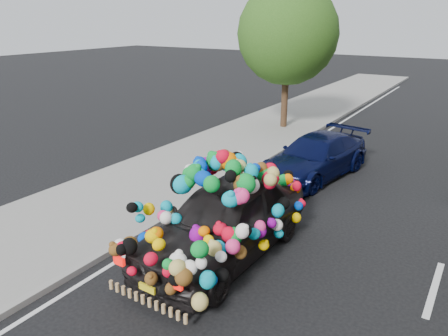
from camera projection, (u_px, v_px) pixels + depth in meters
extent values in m
plane|color=black|center=(260.00, 238.00, 9.78)|extent=(100.00, 100.00, 0.00)
cube|color=gray|center=(120.00, 196.00, 11.92)|extent=(4.00, 60.00, 0.12)
cube|color=gray|center=(176.00, 212.00, 10.94)|extent=(0.15, 60.00, 0.13)
cylinder|color=#332114|center=(285.00, 98.00, 18.84)|extent=(0.28, 0.28, 2.73)
sphere|color=#234A13|center=(288.00, 34.00, 17.96)|extent=(4.20, 4.20, 4.20)
imported|color=black|center=(225.00, 220.00, 8.90)|extent=(1.96, 4.63, 1.56)
cube|color=red|center=(119.00, 261.00, 7.41)|extent=(0.22, 0.07, 0.14)
cube|color=red|center=(176.00, 285.00, 6.76)|extent=(0.22, 0.07, 0.14)
cube|color=yellow|center=(147.00, 288.00, 7.17)|extent=(0.34, 0.05, 0.12)
imported|color=black|center=(315.00, 157.00, 13.40)|extent=(2.51, 4.61, 1.27)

